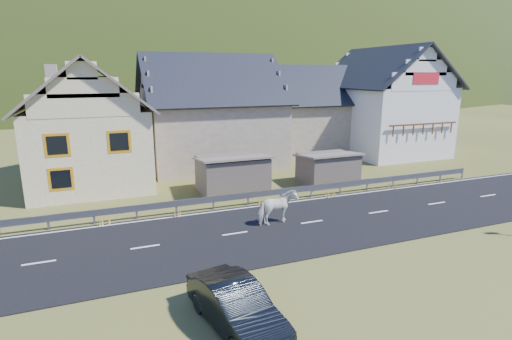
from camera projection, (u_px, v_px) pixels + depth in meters
name	position (u px, v px, depth m)	size (l,w,h in m)	color
ground	(312.00, 223.00, 19.69)	(160.00, 160.00, 0.00)	#484A1B
road	(312.00, 222.00, 19.69)	(60.00, 7.00, 0.04)	black
lane_markings	(312.00, 222.00, 19.68)	(60.00, 6.60, 0.01)	silver
guardrail	(281.00, 192.00, 22.89)	(28.10, 0.09, 0.75)	#93969B
shed_left	(232.00, 175.00, 24.61)	(4.30, 3.30, 2.40)	brown
shed_right	(328.00, 169.00, 26.48)	(3.80, 2.90, 2.20)	brown
house_cream	(89.00, 118.00, 25.98)	(7.80, 9.80, 8.30)	#FAE9B4
house_stone_a	(211.00, 106.00, 31.82)	(10.80, 9.80, 8.90)	tan
house_stone_b	(309.00, 106.00, 37.27)	(9.80, 8.80, 8.10)	tan
house_white	(383.00, 97.00, 36.48)	(8.80, 10.80, 9.70)	white
mountain	(134.00, 132.00, 189.09)	(440.00, 280.00, 260.00)	#293A14
horse	(278.00, 208.00, 19.27)	(1.95, 0.89, 1.65)	white
car	(236.00, 306.00, 11.43)	(1.43, 4.11, 1.35)	black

